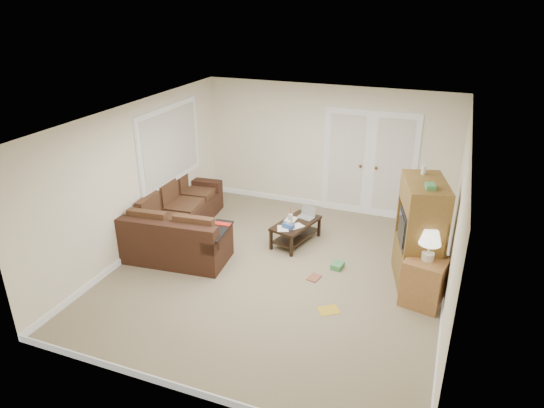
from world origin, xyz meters
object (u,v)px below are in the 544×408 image
at_px(side_cabinet, 425,278).
at_px(coffee_table, 296,231).
at_px(tv_armoire, 420,233).
at_px(sectional_sofa, 178,224).

bearing_deg(side_cabinet, coffee_table, 165.82).
bearing_deg(side_cabinet, tv_armoire, 119.13).
xyz_separation_m(sectional_sofa, side_cabinet, (4.23, -0.41, 0.10)).
xyz_separation_m(coffee_table, side_cabinet, (2.25, -1.08, 0.19)).
bearing_deg(tv_armoire, sectional_sofa, 167.46).
relative_size(coffee_table, side_cabinet, 0.94).
relative_size(sectional_sofa, side_cabinet, 2.34).
relative_size(coffee_table, tv_armoire, 0.61).
bearing_deg(coffee_table, side_cabinet, -11.16).
bearing_deg(coffee_table, sectional_sofa, -146.60).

